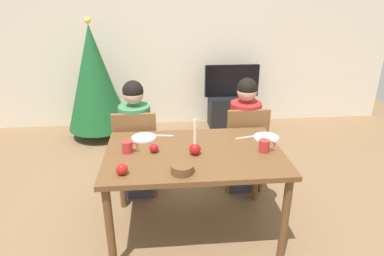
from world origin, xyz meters
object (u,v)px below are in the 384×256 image
(tv, at_px, (232,81))
(apple_by_left_plate, at_px, (154,148))
(christmas_tree, at_px, (94,78))
(plate_left, at_px, (144,138))
(mug_right, at_px, (265,146))
(candle_centerpiece, at_px, (195,147))
(tv_stand, at_px, (230,111))
(apple_near_candle, at_px, (122,169))
(person_right_child, at_px, (244,137))
(mug_left, at_px, (128,147))
(bowl_walnuts, at_px, (182,169))
(person_left_child, at_px, (136,141))
(chair_right, at_px, (244,144))
(chair_left, at_px, (137,148))
(plate_right, at_px, (266,137))
(dining_table, at_px, (194,161))

(tv, relative_size, apple_by_left_plate, 11.05)
(christmas_tree, height_order, plate_left, christmas_tree)
(plate_left, distance_m, mug_right, 1.02)
(mug_right, bearing_deg, apple_by_left_plate, 175.51)
(candle_centerpiece, bearing_deg, tv, 71.95)
(tv_stand, relative_size, plate_left, 3.06)
(tv, height_order, apple_near_candle, tv)
(person_right_child, height_order, candle_centerpiece, person_right_child)
(mug_left, bearing_deg, christmas_tree, 106.54)
(candle_centerpiece, relative_size, bowl_walnuts, 1.80)
(christmas_tree, bearing_deg, person_left_child, -66.88)
(chair_right, xyz_separation_m, mug_right, (-0.01, -0.66, 0.29))
(chair_right, bearing_deg, tv, 83.06)
(chair_left, bearing_deg, plate_right, -19.26)
(plate_left, distance_m, bowl_walnuts, 0.68)
(tv, xyz_separation_m, apple_by_left_plate, (-1.08, -2.28, 0.08))
(chair_left, xyz_separation_m, chair_right, (1.07, 0.00, 0.00))
(person_right_child, height_order, apple_by_left_plate, person_right_child)
(chair_left, height_order, plate_right, chair_left)
(apple_by_left_plate, bearing_deg, person_left_child, 106.90)
(dining_table, xyz_separation_m, plate_left, (-0.41, 0.30, 0.09))
(tv_stand, bearing_deg, tv, 90.00)
(person_right_child, bearing_deg, chair_left, -178.26)
(chair_right, height_order, tv, tv)
(bowl_walnuts, bearing_deg, christmas_tree, 112.76)
(candle_centerpiece, distance_m, mug_left, 0.53)
(apple_by_left_plate, bearing_deg, chair_left, 107.77)
(chair_right, bearing_deg, apple_by_left_plate, -146.18)
(dining_table, bearing_deg, christmas_tree, 118.16)
(tv_stand, distance_m, candle_centerpiece, 2.53)
(person_left_child, height_order, candle_centerpiece, person_left_child)
(person_right_child, distance_m, plate_left, 1.05)
(tv, xyz_separation_m, bowl_walnuts, (-0.88, -2.62, 0.07))
(person_right_child, relative_size, christmas_tree, 0.73)
(christmas_tree, relative_size, bowl_walnuts, 10.01)
(person_left_child, distance_m, plate_left, 0.40)
(dining_table, distance_m, person_left_child, 0.82)
(person_left_child, bearing_deg, chair_left, -90.00)
(person_left_child, bearing_deg, person_right_child, 0.00)
(plate_left, distance_m, plate_right, 1.06)
(plate_left, height_order, apple_by_left_plate, apple_by_left_plate)
(mug_left, bearing_deg, bowl_walnuts, -41.12)
(tv_stand, relative_size, bowl_walnuts, 3.97)
(christmas_tree, bearing_deg, tv, 5.13)
(apple_near_candle, height_order, apple_by_left_plate, apple_near_candle)
(apple_by_left_plate, bearing_deg, candle_centerpiece, -11.43)
(candle_centerpiece, bearing_deg, apple_by_left_plate, 168.57)
(person_right_child, xyz_separation_m, mug_left, (-1.08, -0.60, 0.23))
(tv, distance_m, candle_centerpiece, 2.47)
(plate_right, height_order, bowl_walnuts, bowl_walnuts)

